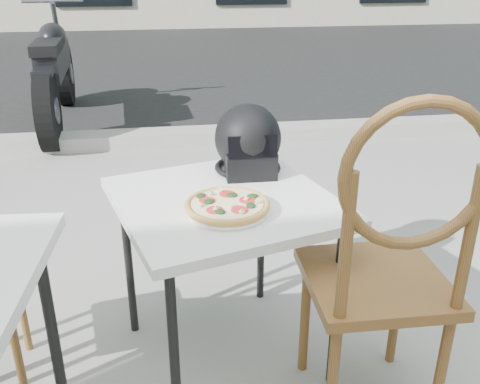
{
  "coord_description": "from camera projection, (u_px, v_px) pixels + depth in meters",
  "views": [
    {
      "loc": [
        -0.42,
        -1.38,
        1.46
      ],
      "look_at": [
        -0.17,
        0.25,
        0.74
      ],
      "focal_mm": 40.0,
      "sensor_mm": 36.0,
      "label": 1
    }
  ],
  "objects": [
    {
      "name": "street_asphalt",
      "position": [
        186.0,
        61.0,
        8.23
      ],
      "size": [
        30.0,
        8.0,
        0.0
      ],
      "primitive_type": "cube",
      "color": "black",
      "rests_on": "ground"
    },
    {
      "name": "curb",
      "position": [
        212.0,
        136.0,
        4.59
      ],
      "size": [
        30.0,
        0.25,
        0.12
      ],
      "primitive_type": "cube",
      "color": "#98968E",
      "rests_on": "ground"
    },
    {
      "name": "cafe_table_main",
      "position": [
        225.0,
        213.0,
        1.91
      ],
      "size": [
        0.9,
        0.9,
        0.69
      ],
      "rotation": [
        0.0,
        0.0,
        0.27
      ],
      "color": "white",
      "rests_on": "ground"
    },
    {
      "name": "plate",
      "position": [
        227.0,
        210.0,
        1.76
      ],
      "size": [
        0.3,
        0.3,
        0.02
      ],
      "rotation": [
        0.0,
        0.0,
        0.1
      ],
      "color": "white",
      "rests_on": "cafe_table_main"
    },
    {
      "name": "pizza",
      "position": [
        227.0,
        205.0,
        1.76
      ],
      "size": [
        0.3,
        0.3,
        0.04
      ],
      "rotation": [
        0.0,
        0.0,
        -0.04
      ],
      "color": "gold",
      "rests_on": "plate"
    },
    {
      "name": "helmet",
      "position": [
        248.0,
        143.0,
        2.06
      ],
      "size": [
        0.27,
        0.27,
        0.27
      ],
      "rotation": [
        0.0,
        0.0,
        -0.01
      ],
      "color": "black",
      "rests_on": "cafe_table_main"
    },
    {
      "name": "cafe_chair_main",
      "position": [
        390.0,
        255.0,
        1.61
      ],
      "size": [
        0.45,
        0.45,
        1.16
      ],
      "rotation": [
        0.0,
        0.0,
        3.12
      ],
      "color": "brown",
      "rests_on": "ground"
    },
    {
      "name": "motorcycle",
      "position": [
        55.0,
        73.0,
        4.93
      ],
      "size": [
        0.57,
        2.2,
        1.09
      ],
      "rotation": [
        0.0,
        0.0,
        0.06
      ],
      "color": "black",
      "rests_on": "street_asphalt"
    }
  ]
}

